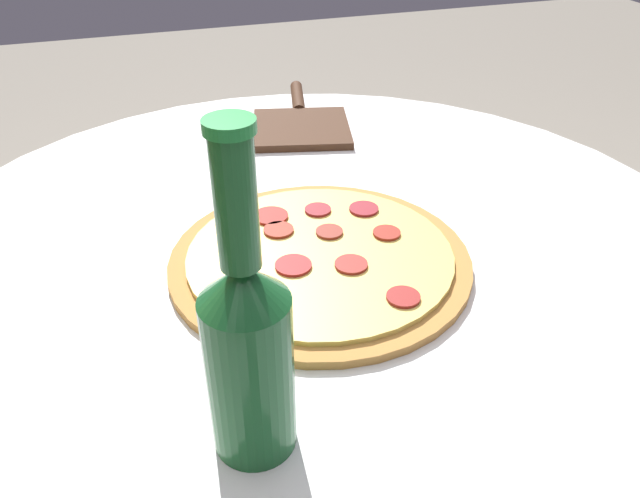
% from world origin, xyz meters
% --- Properties ---
extents(table, '(1.01, 1.01, 0.75)m').
position_xyz_m(table, '(0.00, 0.00, 0.56)').
color(table, white).
rests_on(table, ground_plane).
extents(pizza, '(0.34, 0.34, 0.02)m').
position_xyz_m(pizza, '(-0.06, 0.01, 0.76)').
color(pizza, '#B77F3D').
rests_on(pizza, table).
extents(beer_bottle, '(0.07, 0.07, 0.27)m').
position_xyz_m(beer_bottle, '(-0.28, 0.14, 0.85)').
color(beer_bottle, '#195628').
rests_on(beer_bottle, table).
extents(pizza_paddle, '(0.30, 0.19, 0.02)m').
position_xyz_m(pizza_paddle, '(0.34, -0.08, 0.76)').
color(pizza_paddle, '#422819').
rests_on(pizza_paddle, table).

